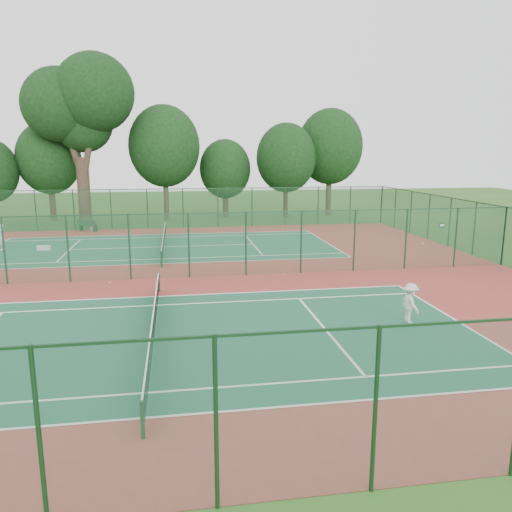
% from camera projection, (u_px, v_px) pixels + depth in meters
% --- Properties ---
extents(ground, '(120.00, 120.00, 0.00)m').
position_uv_depth(ground, '(161.00, 278.00, 26.66)').
color(ground, '#2B581B').
rests_on(ground, ground).
extents(red_pad, '(40.00, 36.00, 0.01)m').
position_uv_depth(red_pad, '(161.00, 278.00, 26.66)').
color(red_pad, maroon).
rests_on(red_pad, ground).
extents(court_near, '(23.77, 10.97, 0.01)m').
position_uv_depth(court_near, '(154.00, 339.00, 17.96)').
color(court_near, '#1B553B').
rests_on(court_near, red_pad).
extents(court_far, '(23.77, 10.97, 0.01)m').
position_uv_depth(court_far, '(164.00, 247.00, 35.35)').
color(court_far, '#1D5D3E').
rests_on(court_far, red_pad).
extents(fence_north, '(40.00, 0.09, 3.50)m').
position_uv_depth(fence_north, '(165.00, 208.00, 43.69)').
color(fence_north, '#184A27').
rests_on(fence_north, ground).
extents(fence_south, '(40.00, 0.09, 3.50)m').
position_uv_depth(fence_south, '(130.00, 431.00, 8.90)').
color(fence_south, '#184930').
rests_on(fence_south, ground).
extents(fence_east, '(0.09, 36.00, 3.50)m').
position_uv_depth(fence_east, '(504.00, 236.00, 29.40)').
color(fence_east, '#194D30').
rests_on(fence_east, ground).
extents(fence_divider, '(40.00, 0.09, 3.50)m').
position_uv_depth(fence_divider, '(159.00, 246.00, 26.30)').
color(fence_divider, '#1B522D').
rests_on(fence_divider, ground).
extents(tennis_net_near, '(0.10, 12.90, 0.97)m').
position_uv_depth(tennis_net_near, '(153.00, 325.00, 17.85)').
color(tennis_net_near, '#163E25').
rests_on(tennis_net_near, ground).
extents(tennis_net_far, '(0.10, 12.90, 0.97)m').
position_uv_depth(tennis_net_far, '(164.00, 240.00, 35.24)').
color(tennis_net_far, '#133521').
rests_on(tennis_net_far, ground).
extents(player_near, '(0.68, 1.08, 1.59)m').
position_uv_depth(player_near, '(410.00, 303.00, 19.58)').
color(player_near, silver).
rests_on(player_near, court_near).
extents(player_far, '(0.52, 0.71, 1.80)m').
position_uv_depth(player_far, '(1.00, 237.00, 34.08)').
color(player_far, silver).
rests_on(player_far, court_far).
extents(trash_bin, '(0.59, 0.59, 0.92)m').
position_uv_depth(trash_bin, '(92.00, 226.00, 42.34)').
color(trash_bin, gray).
rests_on(trash_bin, red_pad).
extents(bench, '(1.74, 1.07, 1.04)m').
position_uv_depth(bench, '(88.00, 225.00, 42.05)').
color(bench, '#11321A').
rests_on(bench, red_pad).
extents(kit_bag, '(0.90, 0.44, 0.32)m').
position_uv_depth(kit_bag, '(44.00, 248.00, 34.15)').
color(kit_bag, silver).
rests_on(kit_bag, red_pad).
extents(stray_ball_a, '(0.07, 0.07, 0.07)m').
position_uv_depth(stray_ball_a, '(163.00, 280.00, 26.10)').
color(stray_ball_a, '#B8C92E').
rests_on(stray_ball_a, red_pad).
extents(stray_ball_b, '(0.07, 0.07, 0.07)m').
position_uv_depth(stray_ball_b, '(284.00, 274.00, 27.38)').
color(stray_ball_b, gold).
rests_on(stray_ball_b, red_pad).
extents(stray_ball_c, '(0.07, 0.07, 0.07)m').
position_uv_depth(stray_ball_c, '(110.00, 282.00, 25.66)').
color(stray_ball_c, '#E9F138').
rests_on(stray_ball_c, red_pad).
extents(big_tree, '(9.90, 7.25, 15.21)m').
position_uv_depth(big_tree, '(79.00, 104.00, 44.33)').
color(big_tree, '#39291F').
rests_on(big_tree, ground).
extents(evergreen_row, '(39.00, 5.00, 12.00)m').
position_uv_depth(evergreen_row, '(172.00, 219.00, 50.17)').
color(evergreen_row, black).
rests_on(evergreen_row, ground).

